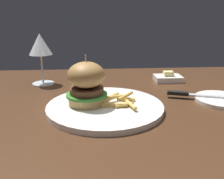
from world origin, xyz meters
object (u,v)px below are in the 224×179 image
at_px(wine_glass, 40,46).
at_px(butter_dish, 168,78).
at_px(burger_sandwich, 86,83).
at_px(table_knife, 202,95).
at_px(main_plate, 105,107).
at_px(bread_plate, 221,100).

height_order(wine_glass, butter_dish, wine_glass).
bearing_deg(butter_dish, burger_sandwich, -139.09).
xyz_separation_m(table_knife, butter_dish, (-0.04, 0.20, -0.00)).
distance_m(burger_sandwich, table_knife, 0.33).
relative_size(main_plate, wine_glass, 1.73).
bearing_deg(table_knife, butter_dish, 101.03).
distance_m(main_plate, table_knife, 0.28).
bearing_deg(butter_dish, bread_plate, -67.82).
bearing_deg(burger_sandwich, wine_glass, 122.90).
relative_size(main_plate, burger_sandwich, 2.36).
bearing_deg(table_knife, burger_sandwich, -172.15).
height_order(burger_sandwich, butter_dish, burger_sandwich).
distance_m(burger_sandwich, butter_dish, 0.38).
bearing_deg(burger_sandwich, bread_plate, 4.46).
xyz_separation_m(wine_glass, table_knife, (0.48, -0.20, -0.12)).
distance_m(table_knife, butter_dish, 0.21).
bearing_deg(butter_dish, table_knife, -78.97).
distance_m(wine_glass, table_knife, 0.53).
distance_m(burger_sandwich, wine_glass, 0.29).
bearing_deg(wine_glass, butter_dish, 0.63).
height_order(bread_plate, table_knife, table_knife).
distance_m(wine_glass, butter_dish, 0.46).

